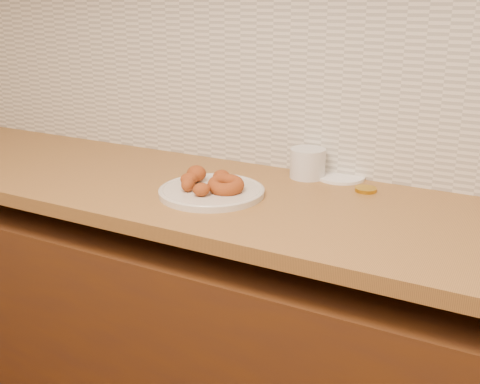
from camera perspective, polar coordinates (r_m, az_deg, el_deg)
wall_back at (r=1.65m, az=16.73°, el=16.03°), size 4.00×0.02×2.70m
butcher_block at (r=1.73m, az=-8.73°, el=0.76°), size 2.30×0.62×0.04m
backsplash at (r=1.65m, az=16.14°, el=10.84°), size 3.60×0.02×0.60m
donut_plate at (r=1.56m, az=-2.90°, el=0.02°), size 0.29×0.29×0.02m
ring_donut at (r=1.53m, az=-1.48°, el=0.74°), size 0.15×0.15×0.05m
fried_dough_chunks at (r=1.58m, az=-4.07°, el=1.36°), size 0.15×0.19×0.05m
plastic_tub at (r=1.71m, az=6.88°, el=2.93°), size 0.12×0.12×0.09m
tub_lid at (r=1.73m, az=10.16°, el=1.54°), size 0.17×0.17×0.01m
brass_jar_lid at (r=1.62m, az=12.66°, el=0.25°), size 0.07×0.07×0.01m
wooden_utensil at (r=1.60m, az=-1.90°, el=0.59°), size 0.20×0.05×0.02m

